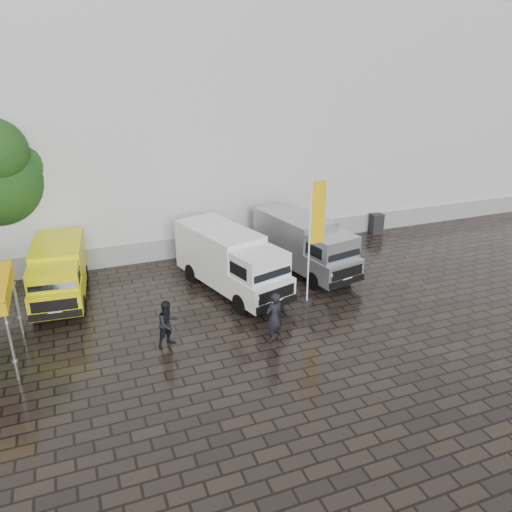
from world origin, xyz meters
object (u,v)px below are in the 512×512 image
at_px(van_silver, 305,245).
at_px(person_tent, 168,324).
at_px(van_yellow, 59,274).
at_px(wheelie_bin, 376,224).
at_px(van_white, 231,263).
at_px(person_front, 274,318).
at_px(flagpole, 314,234).

bearing_deg(van_silver, person_tent, -161.61).
height_order(van_yellow, person_tent, van_yellow).
bearing_deg(wheelie_bin, van_silver, -144.75).
bearing_deg(van_white, wheelie_bin, 6.03).
height_order(van_yellow, person_front, van_yellow).
height_order(van_white, person_tent, van_white).
bearing_deg(flagpole, van_white, 143.17).
distance_m(van_white, person_tent, 4.76).
relative_size(van_yellow, person_front, 2.61).
bearing_deg(wheelie_bin, flagpole, -132.37).
xyz_separation_m(wheelie_bin, person_tent, (-13.29, -7.37, 0.29)).
distance_m(van_white, flagpole, 3.79).
height_order(van_white, flagpole, flagpole).
xyz_separation_m(van_silver, flagpole, (-1.07, -2.86, 1.66)).
relative_size(van_silver, wheelie_bin, 5.18).
bearing_deg(van_yellow, wheelie_bin, 13.32).
bearing_deg(van_silver, van_yellow, 163.76).
relative_size(van_yellow, van_silver, 0.85).
height_order(wheelie_bin, person_tent, person_tent).
xyz_separation_m(van_silver, person_tent, (-7.20, -4.12, -0.41)).
relative_size(flagpole, person_tent, 3.07).
bearing_deg(van_white, person_front, -105.04).
height_order(flagpole, person_tent, flagpole).
height_order(van_yellow, wheelie_bin, van_yellow).
bearing_deg(person_tent, van_silver, 4.26).
relative_size(van_white, person_front, 3.16).
relative_size(van_yellow, person_tent, 2.90).
relative_size(van_yellow, van_white, 0.83).
bearing_deg(person_tent, wheelie_bin, 3.49).
relative_size(wheelie_bin, person_front, 0.59).
relative_size(van_yellow, wheelie_bin, 4.40).
bearing_deg(van_silver, wheelie_bin, 16.69).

